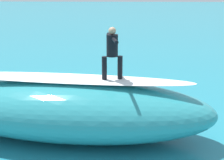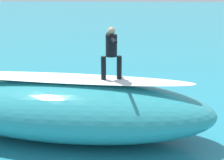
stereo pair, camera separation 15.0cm
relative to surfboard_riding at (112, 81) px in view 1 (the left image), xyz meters
name	(u,v)px [view 1 (the left image)]	position (x,y,z in m)	size (l,w,h in m)	color
ground_plane	(59,111)	(1.97, -2.15, -1.79)	(120.00, 120.00, 0.00)	teal
wave_crest	(69,109)	(1.25, -0.13, -0.91)	(8.40, 2.88, 1.75)	teal
wave_foam_lip	(68,78)	(1.25, -0.13, 0.01)	(7.14, 1.01, 0.08)	white
surfboard_riding	(112,81)	(0.00, 0.00, 0.00)	(1.97, 0.47, 0.07)	yellow
surfer_riding	(112,49)	(0.00, 0.00, 0.88)	(0.57, 1.36, 1.45)	black
surfboard_paddling	(112,99)	(0.13, -3.25, -1.74)	(2.35, 0.56, 0.10)	silver
surfer_paddling	(114,94)	(0.06, -3.36, -1.55)	(1.10, 1.60, 0.32)	black
foam_patch_near	(66,87)	(2.15, -4.72, -1.72)	(1.02, 0.66, 0.14)	white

